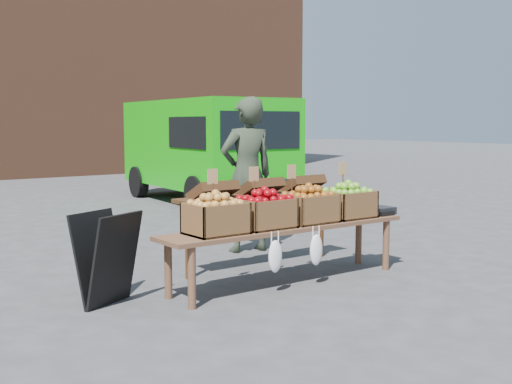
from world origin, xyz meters
TOP-DOWN VIEW (x-y plane):
  - ground at (0.00, 0.00)m, footprint 80.00×80.00m
  - delivery_van at (3.11, 5.69)m, footprint 2.46×4.61m
  - vendor at (0.82, 1.17)m, footprint 0.75×0.56m
  - chalkboard_sign at (-1.50, 0.03)m, footprint 0.61×0.49m
  - back_table at (0.42, 0.40)m, footprint 2.10×0.44m
  - display_bench at (0.21, -0.32)m, footprint 2.70×0.56m
  - crate_golden_apples at (-0.62, -0.32)m, footprint 0.50×0.40m
  - crate_russet_pears at (-0.07, -0.32)m, footprint 0.50×0.40m
  - crate_red_apples at (0.48, -0.32)m, footprint 0.50×0.40m
  - crate_green_apples at (1.03, -0.32)m, footprint 0.50×0.40m
  - weighing_scale at (1.46, -0.32)m, footprint 0.34×0.30m

SIDE VIEW (x-z plane):
  - ground at x=0.00m, z-range 0.00..0.00m
  - display_bench at x=0.21m, z-range 0.00..0.57m
  - chalkboard_sign at x=-1.50m, z-range 0.00..0.81m
  - back_table at x=0.42m, z-range 0.00..1.04m
  - weighing_scale at x=1.46m, z-range 0.57..0.65m
  - crate_golden_apples at x=-0.62m, z-range 0.57..0.85m
  - crate_russet_pears at x=-0.07m, z-range 0.57..0.85m
  - crate_red_apples at x=0.48m, z-range 0.57..0.85m
  - crate_green_apples at x=1.03m, z-range 0.57..0.85m
  - vendor at x=0.82m, z-range 0.00..1.87m
  - delivery_van at x=3.11m, z-range 0.00..1.99m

